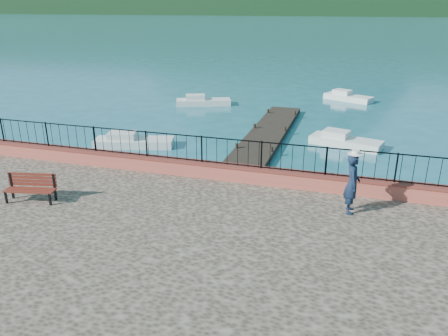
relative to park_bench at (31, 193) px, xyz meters
The scene contains 12 objects.
ground 7.20m from the park_bench, ahead, with size 2000.00×2000.00×0.00m, color #19596B.
parapet 7.91m from the park_bench, 27.11° to the left, with size 28.00×0.46×0.58m, color #A6433B.
railing 7.95m from the park_bench, 27.11° to the left, with size 27.00×0.05×0.95m, color black.
dock 13.00m from the park_bench, 67.04° to the left, with size 2.00×16.00×0.30m, color #2D231C.
far_forest 300.08m from the park_bench, 88.65° to the left, with size 900.00×60.00×18.00m, color black.
park_bench is the anchor object (origin of this frame).
person 10.09m from the park_bench, 12.44° to the left, with size 0.68×0.45×1.86m, color #111E34.
hat 10.20m from the park_bench, 12.44° to the left, with size 0.44×0.44×0.12m, color white.
boat_0 9.67m from the park_bench, 98.55° to the left, with size 4.15×1.30×0.80m, color silver.
boat_1 15.99m from the park_bench, 53.81° to the left, with size 3.75×1.30×0.80m, color silver.
boat_3 20.33m from the park_bench, 93.61° to the left, with size 4.05×1.30×0.80m, color silver.
boat_4 26.75m from the park_bench, 69.98° to the left, with size 3.73×1.30×0.80m, color silver.
Camera 1 is at (2.60, -10.38, 7.18)m, focal length 35.00 mm.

